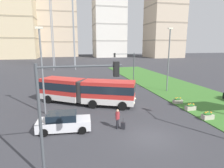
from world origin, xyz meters
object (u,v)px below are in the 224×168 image
flower_planter_1 (190,107)px  streetlight_left (42,68)px  articulated_bus (86,91)px  apartment_tower_westcentre (58,13)px  traffic_light_far_right (127,62)px  apartment_tower_eastcentre (165,7)px  flower_planter_0 (208,116)px  flower_planter_2 (178,100)px  car_grey_wagon (68,83)px  traffic_light_near_left (68,100)px  pedestrian_crossing (117,118)px  apartment_tower_west (15,8)px  apartment_tower_centre (109,18)px  car_white_van (64,122)px  streetlight_median (169,58)px  rolling_suitcase (123,125)px

flower_planter_1 → streetlight_left: streetlight_left is taller
articulated_bus → apartment_tower_westcentre: apartment_tower_westcentre is taller
streetlight_left → traffic_light_far_right: bearing=47.1°
apartment_tower_eastcentre → streetlight_left: bearing=-125.1°
flower_planter_0 → traffic_light_far_right: bearing=95.3°
articulated_bus → flower_planter_2: size_ratio=10.39×
car_grey_wagon → traffic_light_near_left: size_ratio=0.73×
traffic_light_far_right → streetlight_left: (-13.60, -14.64, 0.95)m
pedestrian_crossing → apartment_tower_west: (-27.96, 94.43, 24.01)m
apartment_tower_centre → traffic_light_near_left: bearing=-103.7°
pedestrian_crossing → apartment_tower_westcentre: apartment_tower_westcentre is taller
car_white_van → streetlight_left: (-1.96, 4.54, 4.09)m
streetlight_median → flower_planter_2: bearing=-107.4°
traffic_light_far_right → streetlight_left: bearing=-132.9°
flower_planter_1 → rolling_suitcase: bearing=-162.3°
rolling_suitcase → flower_planter_1: 8.96m
flower_planter_2 → apartment_tower_eastcentre: (40.50, 79.95, 26.64)m
streetlight_left → streetlight_median: (17.34, 5.82, 0.37)m
rolling_suitcase → flower_planter_0: size_ratio=0.88×
apartment_tower_westcentre → flower_planter_2: bearing=-80.6°
flower_planter_0 → flower_planter_2: size_ratio=1.00×
apartment_tower_west → apartment_tower_eastcentre: 78.05m
traffic_light_near_left → apartment_tower_west: size_ratio=0.13×
apartment_tower_eastcentre → streetlight_median: bearing=-117.6°
flower_planter_0 → apartment_tower_eastcentre: (40.50, 85.08, 26.64)m
car_grey_wagon → streetlight_median: streetlight_median is taller
pedestrian_crossing → flower_planter_2: bearing=29.1°
flower_planter_2 → traffic_light_near_left: (-13.04, -10.13, 3.89)m
car_white_van → apartment_tower_westcentre: size_ratio=0.09×
pedestrian_crossing → apartment_tower_centre: apartment_tower_centre is taller
car_white_van → streetlight_left: streetlight_left is taller
rolling_suitcase → streetlight_median: 16.11m
car_grey_wagon → streetlight_left: size_ratio=0.52×
traffic_light_near_left → apartment_tower_eastcentre: (53.54, 90.08, 22.75)m
flower_planter_1 → traffic_light_far_right: (-1.84, 17.35, 3.47)m
flower_planter_1 → traffic_light_near_left: (-13.04, -7.65, 3.89)m
articulated_bus → apartment_tower_centre: (22.39, 88.33, 20.57)m
streetlight_median → flower_planter_1: bearing=-102.5°
articulated_bus → pedestrian_crossing: size_ratio=6.57×
car_white_van → streetlight_median: bearing=34.0°
pedestrian_crossing → streetlight_left: bearing=141.0°
pedestrian_crossing → articulated_bus: bearing=103.8°
streetlight_left → apartment_tower_west: bearing=103.6°
car_grey_wagon → apartment_tower_westcentre: bearing=92.6°
traffic_light_near_left → car_grey_wagon: bearing=89.9°
apartment_tower_west → pedestrian_crossing: bearing=-73.5°
car_white_van → traffic_light_near_left: (0.44, -5.82, 3.56)m
rolling_suitcase → streetlight_left: (-6.91, 5.43, 4.54)m
car_grey_wagon → traffic_light_far_right: 11.86m
articulated_bus → traffic_light_far_right: bearing=53.7°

